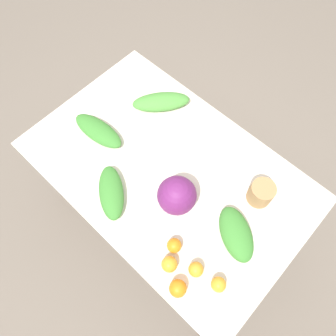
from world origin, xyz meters
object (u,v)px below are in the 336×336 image
Objects in this scene: greens_bunch_chard at (98,131)px; orange_1 at (219,284)px; cabbage_purple at (177,195)px; orange_2 at (174,246)px; paper_bag at (261,193)px; greens_bunch_kale at (161,102)px; greens_bunch_dandelion at (236,234)px; orange_0 at (196,269)px; greens_bunch_beet_tops at (111,192)px; orange_4 at (178,288)px; orange_3 at (169,264)px.

greens_bunch_chard is 0.99m from orange_1.
cabbage_purple is 0.23m from orange_2.
cabbage_purple is 0.60× the size of greens_bunch_chard.
greens_bunch_chard is at bearing 19.01° from paper_bag.
cabbage_purple reaches higher than greens_bunch_kale.
paper_bag is at bearing -81.56° from greens_bunch_dandelion.
cabbage_purple is 0.34m from orange_0.
orange_4 reaches higher than greens_bunch_beet_tops.
orange_4 is (0.00, 0.59, -0.02)m from paper_bag.
cabbage_purple reaches higher than orange_1.
orange_2 is at bearing 53.41° from greens_bunch_dandelion.
paper_bag is at bearing -106.40° from orange_2.
greens_bunch_chard reaches higher than orange_2.
paper_bag reaches higher than orange_3.
greens_bunch_dandelion reaches higher than orange_0.
greens_bunch_beet_tops reaches higher than orange_0.
greens_bunch_beet_tops is (-0.20, 0.56, -0.00)m from greens_bunch_kale.
orange_3 is at bearing 32.48° from orange_0.
greens_bunch_chard reaches higher than orange_1.
greens_bunch_chard reaches higher than orange_0.
greens_bunch_beet_tops is at bearing 2.93° from orange_2.
greens_bunch_dandelion is 3.89× the size of orange_2.
greens_bunch_beet_tops is 3.97× the size of orange_3.
cabbage_purple is 0.65× the size of greens_bunch_beet_tops.
greens_bunch_dandelion is at bearing 158.19° from greens_bunch_kale.
greens_bunch_chard is at bearing -0.22° from cabbage_purple.
orange_1 is at bearing 157.67° from cabbage_purple.
orange_0 is 0.14m from orange_2.
orange_2 is at bearing 1.80° from orange_1.
orange_4 is at bearing 152.83° from orange_3.
paper_bag is 0.24m from greens_bunch_dandelion.
greens_bunch_kale is 0.93m from orange_0.
greens_bunch_chard is 0.88m from orange_0.
cabbage_purple is 2.75× the size of orange_2.
orange_2 is at bearing -42.45° from orange_4.
orange_3 is at bearing 161.83° from greens_bunch_chard.
orange_1 is 0.23m from orange_3.
orange_0 is 0.94× the size of orange_3.
greens_bunch_beet_tops is at bearing -11.01° from orange_4.
orange_0 and orange_1 have the same top height.
greens_bunch_chard is 4.32× the size of orange_3.
paper_bag is 0.37× the size of greens_bunch_kale.
cabbage_purple is 0.58× the size of greens_bunch_kale.
orange_0 is 0.11m from orange_4.
orange_2 is (0.17, 0.23, -0.01)m from greens_bunch_dandelion.
cabbage_purple is at bearing -22.33° from orange_1.
greens_bunch_dandelion reaches higher than greens_bunch_beet_tops.
greens_bunch_dandelion is 0.25m from orange_0.
cabbage_purple is 0.32m from greens_bunch_dandelion.
cabbage_purple is at bearing -53.45° from orange_3.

